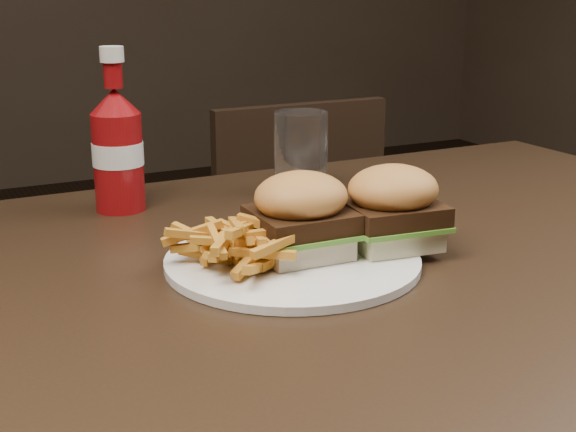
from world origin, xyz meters
name	(u,v)px	position (x,y,z in m)	size (l,w,h in m)	color
dining_table	(341,276)	(0.00, 0.00, 0.73)	(1.20, 0.80, 0.04)	black
chair_far	(265,276)	(0.26, 0.75, 0.43)	(0.36, 0.36, 0.03)	black
plate	(292,261)	(-0.06, 0.00, 0.76)	(0.26, 0.26, 0.01)	white
sandwich_half_a	(301,244)	(-0.05, 0.00, 0.77)	(0.09, 0.08, 0.02)	beige
sandwich_half_b	(391,235)	(0.05, -0.01, 0.77)	(0.09, 0.08, 0.02)	beige
fries_pile	(243,242)	(-0.11, 0.01, 0.78)	(0.11, 0.11, 0.04)	#C48018
ketchup_bottle	(118,163)	(-0.15, 0.28, 0.81)	(0.06, 0.06, 0.12)	maroon
tumbler	(301,154)	(0.08, 0.25, 0.81)	(0.07, 0.07, 0.11)	white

